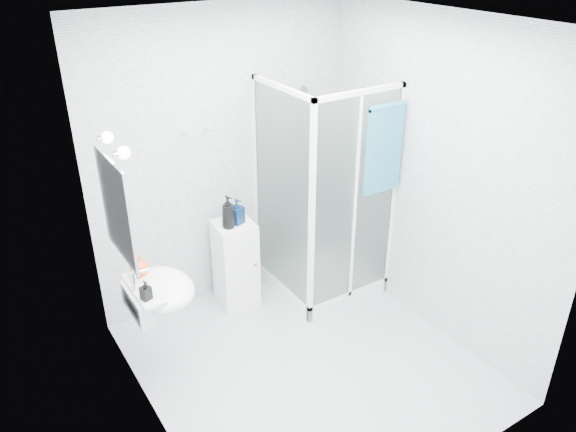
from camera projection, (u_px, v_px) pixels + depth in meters
room at (309, 218)px, 3.88m from camera, size 2.40×2.60×2.60m
shower_enclosure at (320, 250)px, 5.17m from camera, size 0.90×0.95×2.00m
wall_basin at (158, 291)px, 3.97m from camera, size 0.46×0.56×0.35m
mirror at (116, 209)px, 3.56m from camera, size 0.02×0.60×0.70m
vanity_lights at (114, 145)px, 3.39m from camera, size 0.10×0.40×0.08m
wall_hooks at (197, 131)px, 4.55m from camera, size 0.23×0.06×0.03m
storage_cabinet at (236, 263)px, 5.04m from camera, size 0.36×0.37×0.81m
hand_towel at (384, 147)px, 4.53m from camera, size 0.35×0.05×0.75m
shampoo_bottle_a at (228, 212)px, 4.73m from camera, size 0.14×0.14×0.29m
shampoo_bottle_b at (237, 211)px, 4.81m from camera, size 0.13×0.13×0.23m
soap_dispenser_orange at (139, 266)px, 3.98m from camera, size 0.17×0.17×0.18m
soap_dispenser_black at (146, 290)px, 3.74m from camera, size 0.08×0.08×0.14m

